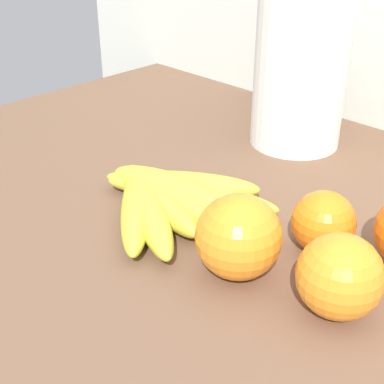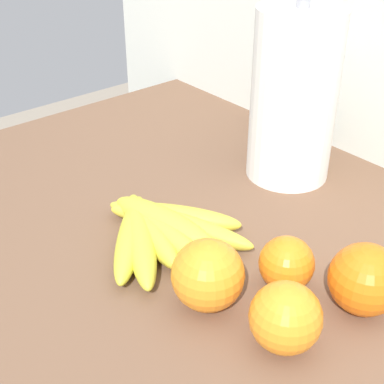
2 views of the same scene
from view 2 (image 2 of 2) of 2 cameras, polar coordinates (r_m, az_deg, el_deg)
banana_bunch at (r=0.73m, az=-3.58°, el=-3.74°), size 0.21×0.21×0.04m
orange_back_left at (r=0.58m, az=9.55°, el=-12.55°), size 0.08×0.08×0.08m
orange_far_right at (r=0.64m, az=17.30°, el=-8.51°), size 0.08×0.08×0.08m
orange_back_right at (r=0.66m, az=9.65°, el=-7.22°), size 0.06×0.06×0.06m
orange_right at (r=0.62m, az=1.63°, el=-8.48°), size 0.08×0.08×0.08m
paper_towel_roll at (r=0.85m, az=10.38°, el=9.58°), size 0.13×0.13×0.29m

